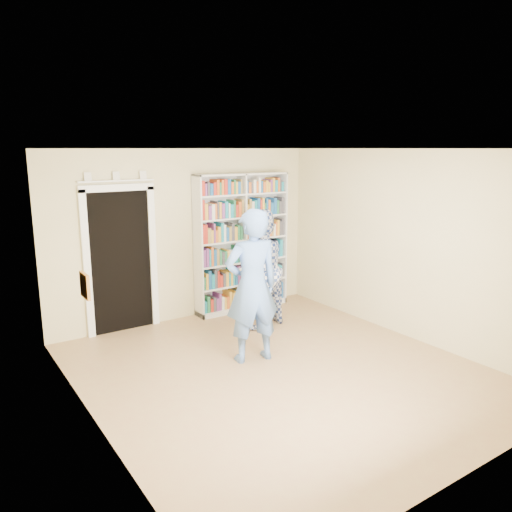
% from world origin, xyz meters
% --- Properties ---
extents(floor, '(5.00, 5.00, 0.00)m').
position_xyz_m(floor, '(0.00, 0.00, 0.00)').
color(floor, '#A1724D').
rests_on(floor, ground).
extents(ceiling, '(5.00, 5.00, 0.00)m').
position_xyz_m(ceiling, '(0.00, 0.00, 2.70)').
color(ceiling, white).
rests_on(ceiling, wall_back).
extents(wall_back, '(4.50, 0.00, 4.50)m').
position_xyz_m(wall_back, '(0.00, 2.50, 1.35)').
color(wall_back, beige).
rests_on(wall_back, floor).
extents(wall_left, '(0.00, 5.00, 5.00)m').
position_xyz_m(wall_left, '(-2.25, 0.00, 1.35)').
color(wall_left, beige).
rests_on(wall_left, floor).
extents(wall_right, '(0.00, 5.00, 5.00)m').
position_xyz_m(wall_right, '(2.25, 0.00, 1.35)').
color(wall_right, beige).
rests_on(wall_right, floor).
extents(bookshelf, '(1.68, 0.31, 2.30)m').
position_xyz_m(bookshelf, '(0.93, 2.34, 1.16)').
color(bookshelf, white).
rests_on(bookshelf, floor).
extents(doorway, '(1.10, 0.08, 2.43)m').
position_xyz_m(doorway, '(-1.10, 2.48, 1.18)').
color(doorway, black).
rests_on(doorway, floor).
extents(wall_art, '(0.03, 0.25, 0.25)m').
position_xyz_m(wall_art, '(-2.23, 0.20, 1.40)').
color(wall_art, brown).
rests_on(wall_art, wall_left).
extents(man_blue, '(0.79, 0.59, 1.98)m').
position_xyz_m(man_blue, '(-0.10, 0.48, 0.99)').
color(man_blue, '#577FC3').
rests_on(man_blue, floor).
extents(man_plaid, '(1.06, 0.94, 1.82)m').
position_xyz_m(man_plaid, '(0.68, 1.45, 0.91)').
color(man_plaid, navy).
rests_on(man_plaid, floor).
extents(paper_sheet, '(0.20, 0.06, 0.28)m').
position_xyz_m(paper_sheet, '(0.77, 1.22, 0.95)').
color(paper_sheet, white).
rests_on(paper_sheet, man_plaid).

